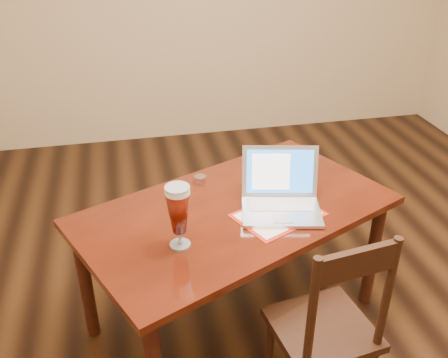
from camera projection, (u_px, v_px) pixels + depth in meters
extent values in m
plane|color=black|center=(291.00, 318.00, 2.67)|extent=(5.00, 5.00, 0.00)
cube|color=#4C160A|center=(236.00, 211.00, 2.37)|extent=(1.67, 1.35, 0.04)
cylinder|color=#38150E|center=(373.00, 253.00, 2.64)|extent=(0.06, 0.06, 0.65)
cylinder|color=#38150E|center=(86.00, 284.00, 2.43)|extent=(0.06, 0.06, 0.65)
cylinder|color=#38150E|center=(286.00, 199.00, 3.11)|extent=(0.06, 0.06, 0.65)
cube|color=#A8200F|center=(278.00, 215.00, 2.30)|extent=(0.46, 0.41, 0.00)
cube|color=white|center=(278.00, 214.00, 2.30)|extent=(0.41, 0.36, 0.00)
cube|color=silver|center=(281.00, 212.00, 2.30)|extent=(0.41, 0.32, 0.02)
cube|color=silver|center=(281.00, 205.00, 2.34)|extent=(0.31, 0.17, 0.00)
cube|color=#B0AFB4|center=(283.00, 219.00, 2.24)|extent=(0.10, 0.08, 0.00)
cube|color=silver|center=(280.00, 171.00, 2.38)|extent=(0.37, 0.15, 0.24)
cube|color=blue|center=(280.00, 172.00, 2.37)|extent=(0.32, 0.12, 0.20)
cube|color=white|center=(271.00, 172.00, 2.37)|extent=(0.19, 0.08, 0.17)
cylinder|color=silver|center=(180.00, 245.00, 2.10)|extent=(0.09, 0.09, 0.01)
cylinder|color=silver|center=(180.00, 238.00, 2.08)|extent=(0.02, 0.02, 0.06)
cylinder|color=white|center=(177.00, 191.00, 1.97)|extent=(0.10, 0.10, 0.02)
cylinder|color=silver|center=(177.00, 188.00, 1.96)|extent=(0.10, 0.10, 0.01)
cylinder|color=silver|center=(180.00, 189.00, 2.47)|extent=(0.06, 0.06, 0.04)
cylinder|color=silver|center=(200.00, 180.00, 2.55)|extent=(0.06, 0.06, 0.04)
cube|color=black|center=(322.00, 329.00, 2.07)|extent=(0.44, 0.43, 0.04)
cylinder|color=black|center=(270.00, 349.00, 2.24)|extent=(0.04, 0.04, 0.39)
cylinder|color=black|center=(331.00, 330.00, 2.34)|extent=(0.04, 0.04, 0.39)
cylinder|color=black|center=(312.00, 315.00, 1.76)|extent=(0.03, 0.03, 0.51)
cylinder|color=black|center=(387.00, 293.00, 1.86)|extent=(0.03, 0.03, 0.51)
cube|color=black|center=(357.00, 263.00, 1.72)|extent=(0.32, 0.07, 0.11)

